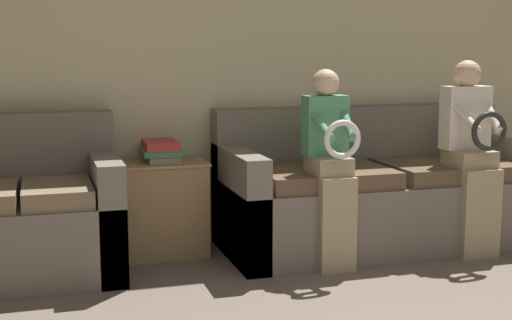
# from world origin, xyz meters

# --- Properties ---
(wall_back) EXTENTS (7.50, 0.06, 2.55)m
(wall_back) POSITION_xyz_m (0.00, 3.25, 1.27)
(wall_back) COLOR beige
(wall_back) RESTS_ON ground_plane
(couch_main) EXTENTS (2.16, 0.91, 0.95)m
(couch_main) POSITION_xyz_m (0.70, 2.78, 0.35)
(couch_main) COLOR #70665B
(couch_main) RESTS_ON ground_plane
(child_left_seated) EXTENTS (0.28, 0.37, 1.24)m
(child_left_seated) POSITION_xyz_m (0.20, 2.40, 0.69)
(child_left_seated) COLOR tan
(child_left_seated) RESTS_ON ground_plane
(child_right_seated) EXTENTS (0.32, 0.38, 1.29)m
(child_right_seated) POSITION_xyz_m (1.21, 2.40, 0.71)
(child_right_seated) COLOR tan
(child_right_seated) RESTS_ON ground_plane
(side_shelf) EXTENTS (0.57, 0.42, 0.63)m
(side_shelf) POSITION_xyz_m (-0.76, 2.98, 0.32)
(side_shelf) COLOR #9E7A51
(side_shelf) RESTS_ON ground_plane
(book_stack) EXTENTS (0.26, 0.30, 0.14)m
(book_stack) POSITION_xyz_m (-0.76, 2.99, 0.70)
(book_stack) COLOR gray
(book_stack) RESTS_ON side_shelf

